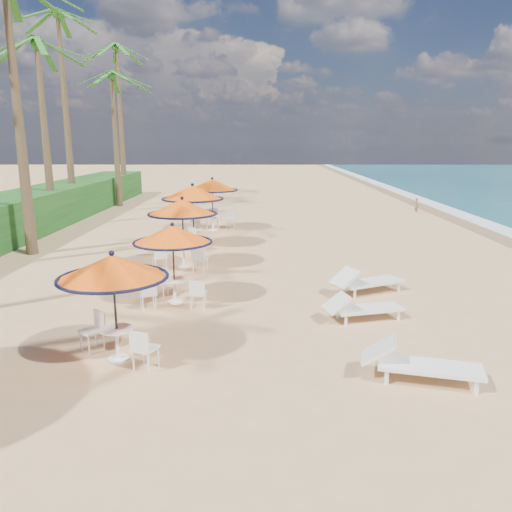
# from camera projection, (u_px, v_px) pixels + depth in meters

# --- Properties ---
(ground) EXTENTS (160.00, 160.00, 0.00)m
(ground) POSITION_uv_depth(u_px,v_px,m) (374.00, 350.00, 10.27)
(ground) COLOR tan
(ground) RESTS_ON ground
(station_0) EXTENTS (2.11, 2.11, 2.20)m
(station_0) POSITION_uv_depth(u_px,v_px,m) (113.00, 277.00, 9.47)
(station_0) COLOR black
(station_0) RESTS_ON ground
(station_1) EXTENTS (2.07, 2.07, 2.16)m
(station_1) POSITION_uv_depth(u_px,v_px,m) (172.00, 244.00, 12.93)
(station_1) COLOR black
(station_1) RESTS_ON ground
(station_2) EXTENTS (2.32, 2.32, 2.42)m
(station_2) POSITION_uv_depth(u_px,v_px,m) (182.00, 214.00, 16.51)
(station_2) COLOR black
(station_2) RESTS_ON ground
(station_3) EXTENTS (2.47, 2.47, 2.58)m
(station_3) POSITION_uv_depth(u_px,v_px,m) (192.00, 201.00, 19.78)
(station_3) COLOR black
(station_3) RESTS_ON ground
(station_4) EXTENTS (2.43, 2.43, 2.53)m
(station_4) POSITION_uv_depth(u_px,v_px,m) (213.00, 191.00, 23.71)
(station_4) COLOR black
(station_4) RESTS_ON ground
(lounger_near) EXTENTS (2.19, 1.16, 0.75)m
(lounger_near) POSITION_uv_depth(u_px,v_px,m) (417.00, 363.00, 8.88)
(lounger_near) COLOR white
(lounger_near) RESTS_ON ground
(lounger_mid) EXTENTS (2.01, 1.07, 0.69)m
(lounger_mid) POSITION_uv_depth(u_px,v_px,m) (361.00, 307.00, 11.91)
(lounger_mid) COLOR white
(lounger_mid) RESTS_ON ground
(lounger_far) EXTENTS (2.24, 1.54, 0.77)m
(lounger_far) POSITION_uv_depth(u_px,v_px,m) (365.00, 281.00, 14.00)
(lounger_far) COLOR white
(lounger_far) RESTS_ON ground
(palm_4) EXTENTS (5.00, 5.00, 8.82)m
(palm_4) POSITION_uv_depth(u_px,v_px,m) (38.00, 56.00, 23.16)
(palm_4) COLOR brown
(palm_4) RESTS_ON ground
(palm_5) EXTENTS (5.00, 5.00, 11.11)m
(palm_5) POSITION_uv_depth(u_px,v_px,m) (59.00, 27.00, 26.84)
(palm_5) COLOR brown
(palm_5) RESTS_ON ground
(palm_6) EXTENTS (5.00, 5.00, 8.41)m
(palm_6) POSITION_uv_depth(u_px,v_px,m) (112.00, 84.00, 31.04)
(palm_6) COLOR brown
(palm_6) RESTS_ON ground
(palm_7) EXTENTS (5.00, 5.00, 10.66)m
(palm_7) POSITION_uv_depth(u_px,v_px,m) (117.00, 58.00, 34.30)
(palm_7) COLOR brown
(palm_7) RESTS_ON ground
(person) EXTENTS (0.26, 0.36, 0.92)m
(person) POSITION_uv_depth(u_px,v_px,m) (417.00, 205.00, 29.74)
(person) COLOR brown
(person) RESTS_ON ground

